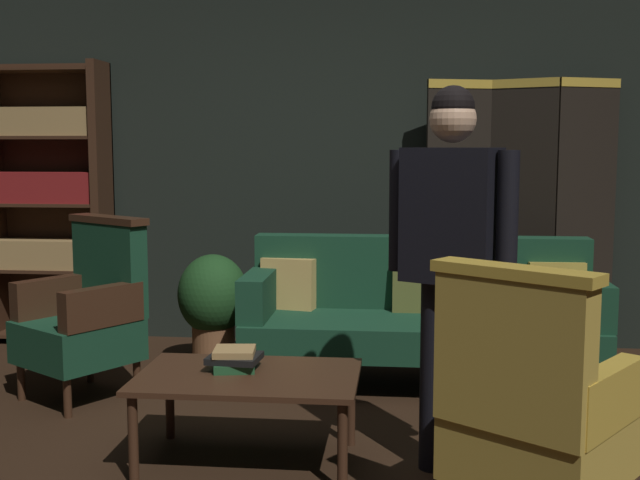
% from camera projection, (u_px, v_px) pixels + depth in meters
% --- Properties ---
extents(ground_plane, '(10.00, 10.00, 0.00)m').
position_uv_depth(ground_plane, '(302.00, 472.00, 3.52)').
color(ground_plane, black).
extents(back_wall, '(7.20, 0.10, 2.80)m').
position_uv_depth(back_wall, '(343.00, 153.00, 5.77)').
color(back_wall, black).
rests_on(back_wall, ground_plane).
extents(folding_screen, '(1.30, 0.21, 1.90)m').
position_uv_depth(folding_screen, '(521.00, 213.00, 5.44)').
color(folding_screen, black).
rests_on(folding_screen, ground_plane).
extents(bookshelf, '(0.90, 0.32, 2.05)m').
position_uv_depth(bookshelf, '(48.00, 197.00, 5.78)').
color(bookshelf, '#382114').
rests_on(bookshelf, ground_plane).
extents(velvet_couch, '(2.12, 0.78, 0.88)m').
position_uv_depth(velvet_couch, '(420.00, 309.00, 4.85)').
color(velvet_couch, '#382114').
rests_on(velvet_couch, ground_plane).
extents(coffee_table, '(1.00, 0.64, 0.42)m').
position_uv_depth(coffee_table, '(248.00, 384.00, 3.58)').
color(coffee_table, '#382114').
rests_on(coffee_table, ground_plane).
extents(armchair_gilt_accent, '(0.81, 0.81, 1.04)m').
position_uv_depth(armchair_gilt_accent, '(532.00, 411.00, 2.87)').
color(armchair_gilt_accent, gold).
rests_on(armchair_gilt_accent, ground_plane).
extents(armchair_wing_left, '(0.80, 0.80, 1.04)m').
position_uv_depth(armchair_wing_left, '(87.00, 313.00, 4.55)').
color(armchair_wing_left, '#382114').
rests_on(armchair_wing_left, ground_plane).
extents(standing_figure, '(0.54, 0.37, 1.70)m').
position_uv_depth(standing_figure, '(451.00, 244.00, 3.41)').
color(standing_figure, black).
rests_on(standing_figure, ground_plane).
extents(potted_plant, '(0.46, 0.46, 0.75)m').
position_uv_depth(potted_plant, '(213.00, 303.00, 5.15)').
color(potted_plant, brown).
rests_on(potted_plant, ground_plane).
extents(book_green_cloth, '(0.22, 0.22, 0.04)m').
position_uv_depth(book_green_cloth, '(235.00, 365.00, 3.65)').
color(book_green_cloth, '#1E4C28').
rests_on(book_green_cloth, coffee_table).
extents(book_black_cloth, '(0.25, 0.22, 0.03)m').
position_uv_depth(book_black_cloth, '(235.00, 358.00, 3.64)').
color(book_black_cloth, black).
rests_on(book_black_cloth, book_green_cloth).
extents(book_tan_leather, '(0.20, 0.20, 0.03)m').
position_uv_depth(book_tan_leather, '(234.00, 352.00, 3.64)').
color(book_tan_leather, '#9E7A47').
rests_on(book_tan_leather, book_black_cloth).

